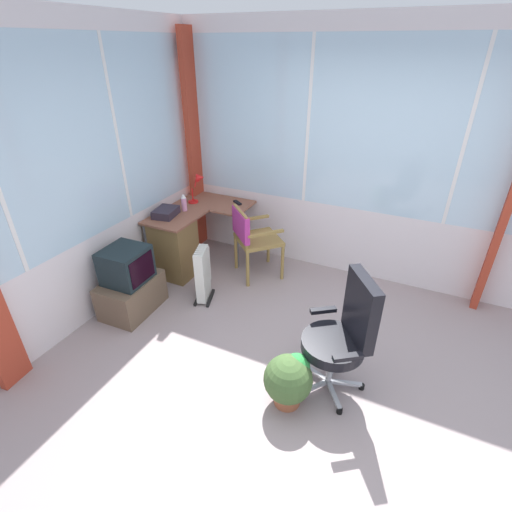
# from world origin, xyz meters

# --- Properties ---
(ground) EXTENTS (4.81, 5.69, 0.06)m
(ground) POSITION_xyz_m (0.00, 0.00, -0.03)
(ground) COLOR gray
(north_window_panel) EXTENTS (3.81, 0.07, 2.79)m
(north_window_panel) POSITION_xyz_m (-0.00, 2.37, 1.39)
(north_window_panel) COLOR silver
(north_window_panel) RESTS_ON ground
(east_window_panel) EXTENTS (0.07, 4.69, 2.79)m
(east_window_panel) POSITION_xyz_m (1.93, -0.00, 1.39)
(east_window_panel) COLOR silver
(east_window_panel) RESTS_ON ground
(curtain_corner) EXTENTS (0.26, 0.08, 2.69)m
(curtain_corner) POSITION_xyz_m (1.80, 2.24, 1.34)
(curtain_corner) COLOR #AA3825
(curtain_corner) RESTS_ON ground
(desk) EXTENTS (1.19, 0.92, 0.74)m
(desk) POSITION_xyz_m (0.98, 2.04, 0.40)
(desk) COLOR brown
(desk) RESTS_ON ground
(desk_lamp) EXTENTS (0.23, 0.20, 0.36)m
(desk_lamp) POSITION_xyz_m (1.56, 2.06, 0.98)
(desk_lamp) COLOR red
(desk_lamp) RESTS_ON desk
(tv_remote) EXTENTS (0.12, 0.15, 0.02)m
(tv_remote) POSITION_xyz_m (1.70, 1.58, 0.75)
(tv_remote) COLOR black
(tv_remote) RESTS_ON desk
(spray_bottle) EXTENTS (0.06, 0.06, 0.22)m
(spray_bottle) POSITION_xyz_m (1.22, 2.05, 0.85)
(spray_bottle) COLOR pink
(spray_bottle) RESTS_ON desk
(paper_tray) EXTENTS (0.34, 0.28, 0.09)m
(paper_tray) POSITION_xyz_m (0.99, 2.15, 0.79)
(paper_tray) COLOR #2C232F
(paper_tray) RESTS_ON desk
(wooden_armchair) EXTENTS (0.68, 0.68, 0.87)m
(wooden_armchair) POSITION_xyz_m (1.30, 1.22, 0.57)
(wooden_armchair) COLOR olive
(wooden_armchair) RESTS_ON ground
(office_chair) EXTENTS (0.61, 0.60, 1.05)m
(office_chair) POSITION_xyz_m (0.08, -0.21, 0.58)
(office_chair) COLOR #B7B7BF
(office_chair) RESTS_ON ground
(tv_on_stand) EXTENTS (0.66, 0.47, 0.74)m
(tv_on_stand) POSITION_xyz_m (0.14, 2.04, 0.33)
(tv_on_stand) COLOR brown
(tv_on_stand) RESTS_ON ground
(space_heater) EXTENTS (0.37, 0.26, 0.63)m
(space_heater) POSITION_xyz_m (0.66, 1.46, 0.32)
(space_heater) COLOR silver
(space_heater) RESTS_ON ground
(potted_plant) EXTENTS (0.38, 0.38, 0.45)m
(potted_plant) POSITION_xyz_m (-0.27, 0.10, 0.25)
(potted_plant) COLOR #A25637
(potted_plant) RESTS_ON ground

